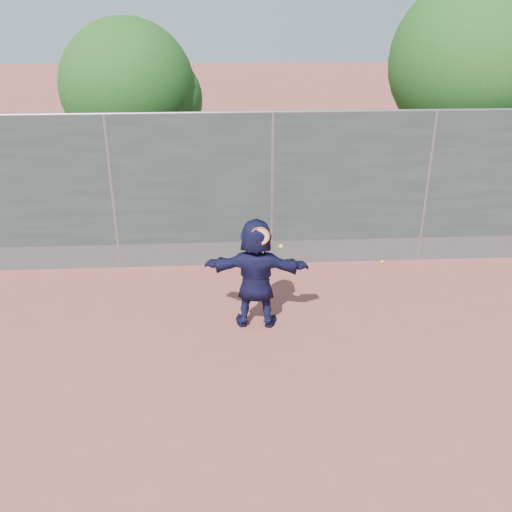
{
  "coord_description": "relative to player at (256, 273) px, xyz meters",
  "views": [
    {
      "loc": [
        -0.92,
        -6.81,
        4.94
      ],
      "look_at": [
        -0.44,
        1.24,
        1.21
      ],
      "focal_mm": 40.0,
      "sensor_mm": 36.0,
      "label": 1
    }
  ],
  "objects": [
    {
      "name": "ground",
      "position": [
        0.44,
        -1.24,
        -0.91
      ],
      "size": [
        80.0,
        80.0,
        0.0
      ],
      "primitive_type": "plane",
      "color": "#9E4C42",
      "rests_on": "ground"
    },
    {
      "name": "weed_clump",
      "position": [
        0.74,
        2.14,
        -0.78
      ],
      "size": [
        0.68,
        0.07,
        0.3
      ],
      "color": "#387226",
      "rests_on": "ground"
    },
    {
      "name": "player",
      "position": [
        0.0,
        0.0,
        0.0
      ],
      "size": [
        1.73,
        0.72,
        1.82
      ],
      "primitive_type": "imported",
      "rotation": [
        0.0,
        0.0,
        3.03
      ],
      "color": "#151539",
      "rests_on": "ground"
    },
    {
      "name": "ball_ground",
      "position": [
        2.66,
        2.11,
        -0.88
      ],
      "size": [
        0.07,
        0.07,
        0.07
      ],
      "primitive_type": "sphere",
      "color": "#BAF736",
      "rests_on": "ground"
    },
    {
      "name": "tree_left",
      "position": [
        -2.41,
        5.31,
        2.03
      ],
      "size": [
        3.15,
        3.0,
        4.53
      ],
      "color": "#382314",
      "rests_on": "ground"
    },
    {
      "name": "tree_right",
      "position": [
        5.12,
        4.51,
        2.58
      ],
      "size": [
        3.78,
        3.6,
        5.39
      ],
      "color": "#382314",
      "rests_on": "ground"
    },
    {
      "name": "swing_action",
      "position": [
        0.08,
        -0.2,
        0.69
      ],
      "size": [
        0.5,
        0.14,
        0.51
      ],
      "color": "#CC5513",
      "rests_on": "ground"
    },
    {
      "name": "fence",
      "position": [
        0.44,
        2.26,
        0.67
      ],
      "size": [
        20.0,
        0.06,
        3.03
      ],
      "color": "#38423D",
      "rests_on": "ground"
    }
  ]
}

